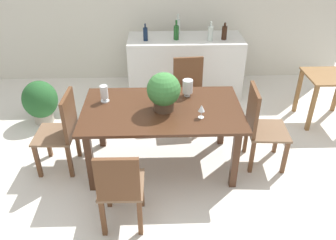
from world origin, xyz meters
name	(u,v)px	position (x,y,z in m)	size (l,w,h in m)	color
ground_plane	(163,166)	(0.00, 0.00, 0.00)	(7.04, 7.04, 0.00)	silver
back_wall	(159,3)	(0.00, 2.60, 1.30)	(6.40, 0.10, 2.60)	beige
dining_table	(162,116)	(0.00, 0.05, 0.67)	(1.75, 1.04, 0.77)	#422616
chair_head_end	(63,129)	(-1.12, 0.05, 0.53)	(0.45, 0.48, 0.95)	brown
chair_near_left	(120,187)	(-0.39, -0.90, 0.51)	(0.42, 0.44, 0.91)	brown
chair_far_right	(189,89)	(0.39, 1.01, 0.52)	(0.48, 0.49, 0.93)	brown
chair_foot_end	(260,124)	(1.11, 0.06, 0.54)	(0.48, 0.50, 0.98)	brown
flower_centerpiece	(164,91)	(0.02, 0.03, 0.99)	(0.36, 0.36, 0.42)	#4C3828
crystal_vase_left	(104,93)	(-0.64, 0.23, 0.87)	(0.10, 0.10, 0.19)	silver
crystal_vase_center_near	(188,87)	(0.30, 0.34, 0.88)	(0.12, 0.12, 0.20)	silver
wine_glass	(202,109)	(0.40, -0.15, 0.87)	(0.07, 0.07, 0.15)	silver
kitchen_counter	(185,66)	(0.40, 1.91, 0.47)	(1.77, 0.69, 0.94)	silver
wine_bottle_dark	(176,32)	(0.25, 1.84, 1.05)	(0.08, 0.08, 0.29)	#194C1E
wine_bottle_amber	(178,26)	(0.29, 2.10, 1.06)	(0.07, 0.07, 0.31)	#B2BFB7
wine_bottle_green	(224,33)	(0.97, 1.82, 1.04)	(0.08, 0.08, 0.25)	black
wine_bottle_clear	(145,34)	(-0.21, 1.80, 1.04)	(0.07, 0.07, 0.25)	#0F1E38
wine_bottle_tall	(211,33)	(0.75, 1.77, 1.05)	(0.08, 0.08, 0.29)	#B2BFB7
side_table	(329,85)	(2.32, 0.98, 0.55)	(0.67, 0.60, 0.71)	brown
potted_plant_floor	(40,101)	(-1.69, 1.07, 0.33)	(0.48, 0.48, 0.62)	#9E9384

